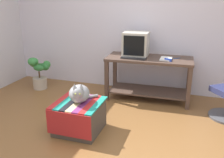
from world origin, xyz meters
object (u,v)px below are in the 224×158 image
Objects in this scene: ottoman_with_blanket at (79,116)px; cat at (79,93)px; potted_plant at (39,72)px; book at (166,59)px; keyboard at (134,58)px; desk at (149,71)px; tv_monitor at (136,44)px; stapler at (168,60)px.

ottoman_with_blanket is 1.40× the size of cat.
book is at bearing 2.96° from potted_plant.
keyboard is 0.95× the size of cat.
tv_monitor reaches higher than desk.
stapler is (0.31, -0.14, 0.25)m from desk.
book reaches higher than desk.
tv_monitor is 1.00× the size of cat.
book is (0.51, -0.08, -0.19)m from tv_monitor.
book is 0.42× the size of potted_plant.
book is at bearing -9.53° from desk.
keyboard is at bearing 0.27° from potted_plant.
ottoman_with_blanket is 0.32m from cat.
cat is at bearing -106.51° from keyboard.
stapler is at bearing -66.80° from book.
book is 0.11m from stapler.
cat is at bearing 160.79° from stapler.
tv_monitor reaches higher than ottoman_with_blanket.
desk is at bearing 44.10° from cat.
keyboard is 0.51m from book.
stapler is at bearing -20.49° from tv_monitor.
tv_monitor is 0.55m from book.
tv_monitor is 1.65× the size of book.
ottoman_with_blanket is 1.83m from potted_plant.
ottoman_with_blanket is at bearing -108.91° from tv_monitor.
tv_monitor is 1.49m from cat.
keyboard is 3.64× the size of stapler.
desk is 2.05m from potted_plant.
desk is at bearing 172.91° from book.
ottoman_with_blanket is 0.97× the size of potted_plant.
keyboard is at bearing -167.43° from book.
desk is 2.39× the size of ottoman_with_blanket.
cat is 1.55m from stapler.
tv_monitor is at bearing 171.21° from book.
keyboard is at bearing 70.53° from ottoman_with_blanket.
cat reaches higher than potted_plant.
tv_monitor is 3.86× the size of stapler.
potted_plant is at bearing -176.90° from book.
stapler is (0.04, -0.10, 0.01)m from book.
desk reaches higher than cat.
cat is (-0.64, -1.33, 0.03)m from desk.
book is 0.61× the size of cat.
potted_plant is at bearing -177.98° from desk.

